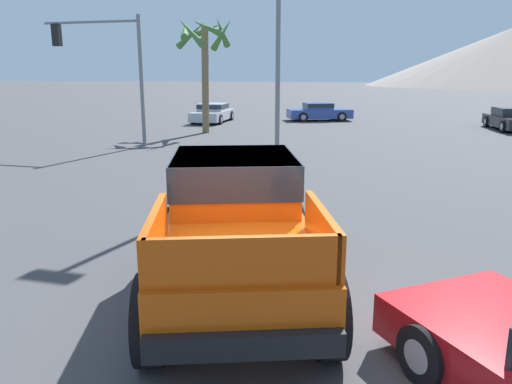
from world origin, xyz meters
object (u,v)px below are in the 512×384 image
Objects in this scene: orange_pickup_truck at (235,220)px; parked_car_silver at (213,113)px; palm_tree_tall at (204,46)px; parked_car_blue at (319,112)px; traffic_light_main at (102,55)px; street_lamp_post at (278,5)px; parked_car_dark at (512,119)px.

orange_pickup_truck is 1.07× the size of parked_car_silver.
palm_tree_tall is at bearing 92.78° from orange_pickup_truck.
orange_pickup_truck is at bearing -16.54° from parked_car_blue.
traffic_light_main is 0.65× the size of street_lamp_post.
traffic_light_main is (-9.98, 12.97, 2.72)m from orange_pickup_truck.
parked_car_blue is at bearing -117.90° from traffic_light_main.
parked_car_silver is (-17.42, -0.06, -0.02)m from parked_car_dark.
orange_pickup_truck is at bearing -80.94° from street_lamp_post.
street_lamp_post reaches higher than traffic_light_main.
parked_car_silver is at bearing -94.57° from traffic_light_main.
parked_car_dark is 17.42m from parked_car_silver.
orange_pickup_truck is 25.60m from parked_car_silver.
parked_car_silver is at bearing -88.79° from parked_car_blue.
parked_car_dark reaches higher than parked_car_silver.
orange_pickup_truck is 16.59m from traffic_light_main.
traffic_light_main is (-7.27, -13.73, 3.23)m from parked_car_blue.
street_lamp_post is 1.44× the size of palm_tree_tall.
parked_car_blue is 0.83× the size of traffic_light_main.
traffic_light_main is 5.99m from palm_tree_tall.
palm_tree_tall is (-7.46, 18.37, 3.29)m from orange_pickup_truck.
parked_car_blue is at bearing 94.28° from street_lamp_post.
orange_pickup_truck is 25.38m from parked_car_dark.
parked_car_dark is at bearing 19.55° from palm_tree_tall.
parked_car_blue is 0.53× the size of street_lamp_post.
traffic_light_main is 9.82m from street_lamp_post.
orange_pickup_truck is 1.09× the size of parked_car_dark.
palm_tree_tall is at bearing 11.28° from parked_car_dark.
parked_car_blue is 15.87m from traffic_light_main.
palm_tree_tall is (1.65, -5.54, 3.79)m from parked_car_silver.
parked_car_silver is 0.56× the size of street_lamp_post.
palm_tree_tall is at bearing -115.05° from traffic_light_main.
parked_car_dark is 21.59m from traffic_light_main.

